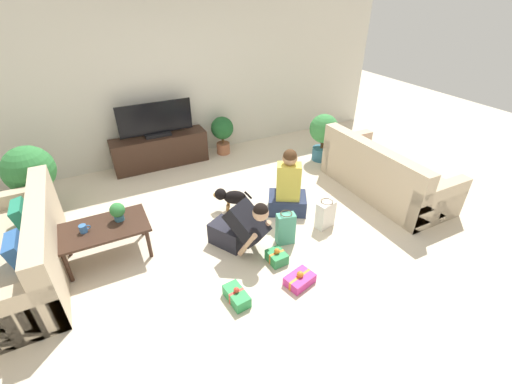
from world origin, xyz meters
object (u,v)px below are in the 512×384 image
gift_box_b (300,279)px  potted_plant_corner_left (30,173)px  potted_plant_back_right (222,131)px  person_sitting (288,190)px  coffee_table (104,230)px  gift_box_a (237,296)px  sofa_right (383,175)px  tv (156,122)px  gift_box_c (277,257)px  gift_bag_b (325,214)px  potted_plant_corner_right (323,133)px  person_kneeling (240,227)px  gift_bag_a (285,228)px  sofa_left (19,255)px  tabletop_plant (118,211)px  tv_console (161,150)px  dog (231,197)px  mug (83,229)px

gift_box_b → potted_plant_corner_left: bearing=131.3°
potted_plant_back_right → person_sitting: person_sitting is taller
coffee_table → gift_box_a: (1.06, -1.30, -0.31)m
sofa_right → tv: size_ratio=1.63×
gift_box_c → gift_bag_b: bearing=18.3°
potted_plant_corner_right → gift_box_b: potted_plant_corner_right is taller
person_kneeling → gift_bag_a: (0.54, -0.14, -0.11)m
gift_box_a → sofa_left: bearing=144.2°
potted_plant_back_right → tabletop_plant: potted_plant_back_right is taller
tv → person_sitting: bearing=-61.5°
potted_plant_corner_right → potted_plant_corner_left: bearing=174.2°
sofa_left → person_kneeling: size_ratio=2.47×
sofa_right → gift_bag_b: (-1.30, -0.32, -0.11)m
tv_console → tv: tv is taller
coffee_table → potted_plant_corner_left: 1.62m
coffee_table → tv_console: bearing=61.3°
person_kneeling → gift_box_b: 0.90m
coffee_table → tv_console: 2.37m
tv → gift_box_b: bearing=-79.8°
sofa_right → gift_bag_a: sofa_right is taller
dog → tabletop_plant: size_ratio=2.20×
potted_plant_corner_right → gift_box_b: (-2.01, -2.36, -0.46)m
potted_plant_corner_right → tabletop_plant: potted_plant_corner_right is taller
tv → gift_bag_a: tv is taller
person_kneeling → gift_bag_a: size_ratio=1.81×
potted_plant_corner_left → mug: size_ratio=8.14×
gift_bag_a → mug: bearing=161.4°
potted_plant_back_right → person_sitting: bearing=-88.3°
potted_plant_corner_left → gift_box_c: (2.43, -2.41, -0.54)m
sofa_left → gift_box_c: (2.57, -1.07, -0.22)m
gift_box_c → tabletop_plant: 1.90m
gift_bag_a → tabletop_plant: (-1.78, 0.79, 0.34)m
sofa_right → tv_console: (-2.78, 2.45, -0.02)m
sofa_right → potted_plant_corner_left: 4.98m
coffee_table → gift_bag_b: coffee_table is taller
sofa_right → coffee_table: bearing=84.6°
tv → tabletop_plant: bearing=-115.0°
gift_box_a → gift_bag_b: gift_bag_b is taller
gift_box_c → gift_bag_a: 0.39m
sofa_left → sofa_right: same height
person_kneeling → mug: size_ratio=6.69×
tv → gift_box_c: tv is taller
sofa_left → gift_bag_a: sofa_left is taller
sofa_right → potted_plant_corner_right: bearing=6.0°
coffee_table → potted_plant_back_right: 3.06m
coffee_table → tv: (1.14, 2.08, 0.42)m
dog → gift_box_a: size_ratio=1.49×
sofa_left → gift_bag_a: size_ratio=4.48×
gift_box_c → tabletop_plant: (-1.52, 1.04, 0.48)m
potted_plant_back_right → gift_bag_b: potted_plant_back_right is taller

